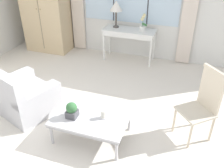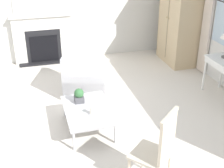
% 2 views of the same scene
% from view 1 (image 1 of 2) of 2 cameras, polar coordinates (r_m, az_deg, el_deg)
% --- Properties ---
extents(ground_plane, '(14.00, 14.00, 0.00)m').
position_cam_1_polar(ground_plane, '(3.99, -8.00, -10.54)').
color(ground_plane, silver).
extents(armoire, '(1.16, 0.63, 2.29)m').
position_cam_1_polar(armoire, '(6.50, -15.09, 17.12)').
color(armoire, tan).
rests_on(armoire, ground_plane).
extents(console_table, '(1.19, 0.48, 0.75)m').
position_cam_1_polar(console_table, '(5.83, 3.99, 11.49)').
color(console_table, white).
rests_on(console_table, ground_plane).
extents(table_lamp, '(0.29, 0.29, 0.60)m').
position_cam_1_polar(table_lamp, '(5.81, 0.95, 17.23)').
color(table_lamp, '#4C4742').
rests_on(table_lamp, console_table).
extents(potted_orchid, '(0.17, 0.13, 0.38)m').
position_cam_1_polar(potted_orchid, '(5.73, 7.06, 13.45)').
color(potted_orchid, white).
rests_on(potted_orchid, console_table).
extents(armchair_upholstered, '(1.15, 1.08, 0.86)m').
position_cam_1_polar(armchair_upholstered, '(4.45, -19.52, -2.90)').
color(armchair_upholstered, '#B2B2B7').
rests_on(armchair_upholstered, ground_plane).
extents(side_chair_wooden, '(0.62, 0.62, 1.10)m').
position_cam_1_polar(side_chair_wooden, '(3.76, 20.16, -3.81)').
color(side_chair_wooden, beige).
rests_on(side_chair_wooden, ground_plane).
extents(coffee_table, '(1.08, 0.73, 0.38)m').
position_cam_1_polar(coffee_table, '(3.66, -4.77, -7.91)').
color(coffee_table, '#BCBCC1').
rests_on(coffee_table, ground_plane).
extents(potted_plant_small, '(0.16, 0.16, 0.24)m').
position_cam_1_polar(potted_plant_small, '(3.59, -9.19, -5.89)').
color(potted_plant_small, '#4C4C51').
rests_on(potted_plant_small, coffee_table).
extents(pillar_candle, '(0.10, 0.10, 0.14)m').
position_cam_1_polar(pillar_candle, '(3.57, -1.96, -6.95)').
color(pillar_candle, silver).
rests_on(pillar_candle, coffee_table).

